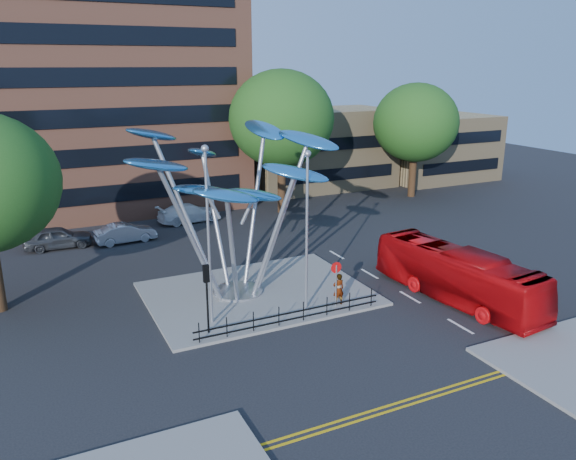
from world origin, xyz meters
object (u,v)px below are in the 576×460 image
tree_right (281,119)px  leaf_sculpture (232,174)px  parked_car_right (189,213)px  traffic_light_island (207,284)px  street_lamp_right (307,217)px  parked_car_mid (125,233)px  pedestrian (338,289)px  red_bus (457,275)px  tree_far (416,123)px  no_entry_sign_island (336,276)px  street_lamp_left (208,221)px  parked_car_left (58,237)px

tree_right → leaf_sculpture: tree_right is taller
parked_car_right → traffic_light_island: bearing=159.7°
street_lamp_right → parked_car_mid: street_lamp_right is taller
tree_right → pedestrian: bearing=-106.6°
parked_car_mid → red_bus: bearing=-147.3°
pedestrian → parked_car_right: size_ratio=0.34×
tree_far → no_entry_sign_island: tree_far is taller
tree_far → leaf_sculpture: tree_far is taller
traffic_light_island → no_entry_sign_island: 7.05m
street_lamp_left → parked_car_left: (-5.88, 16.26, -4.58)m
street_lamp_right → pedestrian: bearing=-12.4°
traffic_light_island → no_entry_sign_island: (7.00, 0.02, -0.80)m
tree_far → pedestrian: bearing=-135.6°
parked_car_mid → pedestrian: bearing=-159.0°
parked_car_mid → parked_car_right: parked_car_right is taller
red_bus → tree_right: bearing=85.3°
traffic_light_island → parked_car_right: 20.63m
tree_right → street_lamp_right: tree_right is taller
tree_right → red_bus: (0.50, -21.37, -6.58)m
no_entry_sign_island → parked_car_mid: size_ratio=0.57×
street_lamp_right → red_bus: street_lamp_right is taller
red_bus → tree_far: bearing=51.6°
tree_right → leaf_sculpture: size_ratio=0.95×
tree_far → pedestrian: tree_far is taller
parked_car_left → parked_car_mid: (4.50, -0.67, -0.07)m
parked_car_left → red_bus: bearing=-133.7°
tree_far → street_lamp_right: (-21.50, -19.00, -2.01)m
tree_right → no_entry_sign_island: size_ratio=4.94×
traffic_light_island → parked_car_left: 18.17m
traffic_light_island → parked_car_mid: bearing=93.0°
tree_far → red_bus: bearing=-122.3°
street_lamp_left → traffic_light_island: bearing=-116.6°
no_entry_sign_island → red_bus: (6.50, -1.89, -0.36)m
street_lamp_left → red_bus: 13.87m
tree_right → pedestrian: (-5.78, -19.38, -7.02)m
tree_right → no_entry_sign_island: 21.31m
tree_right → leaf_sculpture: (-10.07, -15.32, -1.16)m
leaf_sculpture → parked_car_left: leaf_sculpture is taller
red_bus → street_lamp_left: bearing=161.5°
leaf_sculpture → no_entry_sign_island: 7.71m
tree_right → street_lamp_left: tree_right is taller
leaf_sculpture → traffic_light_island: 6.65m
no_entry_sign_island → red_bus: 6.78m
tree_right → street_lamp_right: 20.64m
tree_far → street_lamp_right: size_ratio=1.30×
tree_far → parked_car_right: (-22.14, 0.46, -6.36)m
pedestrian → parked_car_mid: (-8.10, 16.47, -0.31)m
no_entry_sign_island → pedestrian: no_entry_sign_island is taller
no_entry_sign_island → parked_car_mid: 18.38m
street_lamp_left → parked_car_right: 20.00m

